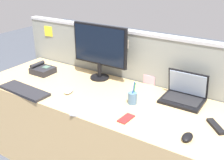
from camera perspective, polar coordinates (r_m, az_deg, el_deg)
name	(u,v)px	position (r m, az deg, el deg)	size (l,w,h in m)	color
desk	(109,136)	(2.34, -0.67, -11.42)	(2.27, 0.75, 0.73)	tan
cubicle_divider	(134,94)	(2.54, 4.44, -2.81)	(2.42, 0.08, 1.16)	gray
desktop_monitor	(100,48)	(2.39, -2.56, 6.66)	(0.53, 0.17, 0.48)	black
laptop	(184,94)	(2.14, 14.64, -2.74)	(0.30, 0.24, 0.22)	black
desk_phone	(42,70)	(2.66, -14.12, 2.06)	(0.19, 0.17, 0.09)	#232328
keyboard_main	(24,91)	(2.33, -17.60, -2.07)	(0.46, 0.15, 0.02)	#232328
computer_mouse_right_hand	(187,137)	(1.72, 15.23, -11.24)	(0.06, 0.10, 0.03)	black
computer_mouse_left_hand	(69,91)	(2.23, -8.90, -2.22)	(0.06, 0.10, 0.03)	silver
pen_cup	(132,98)	(2.03, 4.18, -3.70)	(0.07, 0.07, 0.18)	#4C7093
cell_phone_silver_slab	(78,111)	(1.96, -7.07, -6.31)	(0.07, 0.14, 0.01)	#B7BAC1
cell_phone_red_case	(126,119)	(1.86, 2.92, -7.91)	(0.06, 0.13, 0.01)	#B22323
tv_remote	(216,126)	(1.89, 20.55, -8.88)	(0.04, 0.17, 0.02)	black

